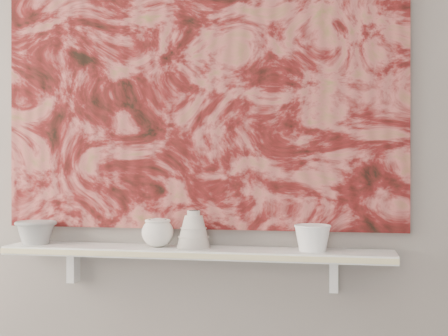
% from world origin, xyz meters
% --- Properties ---
extents(wall_back, '(3.60, 0.00, 3.60)m').
position_xyz_m(wall_back, '(0.00, 1.60, 1.35)').
color(wall_back, gray).
rests_on(wall_back, floor).
extents(shelf, '(1.40, 0.18, 0.03)m').
position_xyz_m(shelf, '(0.00, 1.51, 0.92)').
color(shelf, silver).
rests_on(shelf, wall_back).
extents(shelf_stripe, '(1.40, 0.01, 0.02)m').
position_xyz_m(shelf_stripe, '(0.00, 1.41, 0.92)').
color(shelf_stripe, beige).
rests_on(shelf_stripe, shelf).
extents(bracket_left, '(0.03, 0.06, 0.12)m').
position_xyz_m(bracket_left, '(-0.49, 1.57, 0.84)').
color(bracket_left, silver).
rests_on(bracket_left, wall_back).
extents(bracket_right, '(0.03, 0.06, 0.12)m').
position_xyz_m(bracket_right, '(0.49, 1.57, 0.84)').
color(bracket_right, silver).
rests_on(bracket_right, wall_back).
extents(painting, '(1.50, 0.02, 1.10)m').
position_xyz_m(painting, '(0.00, 1.59, 1.54)').
color(painting, maroon).
rests_on(painting, wall_back).
extents(house_motif, '(0.09, 0.00, 0.08)m').
position_xyz_m(house_motif, '(0.45, 1.57, 1.23)').
color(house_motif, black).
rests_on(house_motif, painting).
extents(bowl_grey, '(0.19, 0.19, 0.09)m').
position_xyz_m(bowl_grey, '(-0.61, 1.51, 0.97)').
color(bowl_grey, gray).
rests_on(bowl_grey, shelf).
extents(cup_cream, '(0.13, 0.13, 0.10)m').
position_xyz_m(cup_cream, '(-0.14, 1.51, 0.98)').
color(cup_cream, white).
rests_on(cup_cream, shelf).
extents(bell_vessel, '(0.16, 0.16, 0.13)m').
position_xyz_m(bell_vessel, '(-0.00, 1.51, 1.00)').
color(bell_vessel, beige).
rests_on(bell_vessel, shelf).
extents(bowl_white, '(0.13, 0.13, 0.09)m').
position_xyz_m(bowl_white, '(0.42, 1.51, 0.98)').
color(bowl_white, white).
rests_on(bowl_white, shelf).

